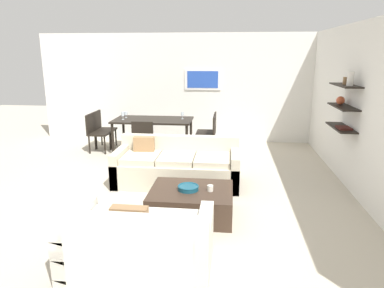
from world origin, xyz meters
name	(u,v)px	position (x,y,z in m)	size (l,w,h in m)	color
ground_plane	(167,190)	(0.00, 0.00, 0.00)	(18.00, 18.00, 0.00)	#BCB29E
back_wall_unit	(203,88)	(0.30, 3.53, 1.35)	(8.40, 0.09, 2.70)	silver
right_wall_shelf_unit	(354,107)	(3.03, 0.60, 1.35)	(0.34, 8.20, 2.70)	silver
sofa_beige	(177,167)	(0.11, 0.34, 0.29)	(2.12, 0.90, 0.78)	beige
loveseat_white	(139,245)	(0.10, -2.22, 0.29)	(1.49, 0.90, 0.78)	silver
coffee_table	(191,202)	(0.50, -0.88, 0.19)	(1.14, 0.92, 0.38)	#38281E
decorative_bowl	(188,188)	(0.46, -0.90, 0.42)	(0.29, 0.29, 0.07)	navy
candle_jar	(210,188)	(0.76, -0.91, 0.42)	(0.08, 0.08, 0.08)	silver
dining_table	(153,122)	(-0.74, 2.35, 0.68)	(1.78, 0.93, 0.75)	black
dining_chair_right_far	(210,129)	(0.55, 2.56, 0.50)	(0.44, 0.44, 0.88)	black
dining_chair_right_near	(209,133)	(0.55, 2.14, 0.50)	(0.44, 0.44, 0.88)	black
dining_chair_left_far	(102,127)	(-2.04, 2.56, 0.50)	(0.44, 0.44, 0.88)	black
dining_chair_foot	(144,139)	(-0.74, 1.48, 0.50)	(0.44, 0.44, 0.88)	black
dining_chair_left_near	(95,130)	(-2.04, 2.14, 0.50)	(0.44, 0.44, 0.88)	black
wine_glass_left_near	(123,114)	(-1.41, 2.24, 0.87)	(0.06, 0.06, 0.18)	silver
wine_glass_left_far	(126,113)	(-1.41, 2.47, 0.85)	(0.08, 0.08, 0.14)	silver
wine_glass_right_far	(182,114)	(-0.08, 2.47, 0.86)	(0.06, 0.06, 0.16)	silver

